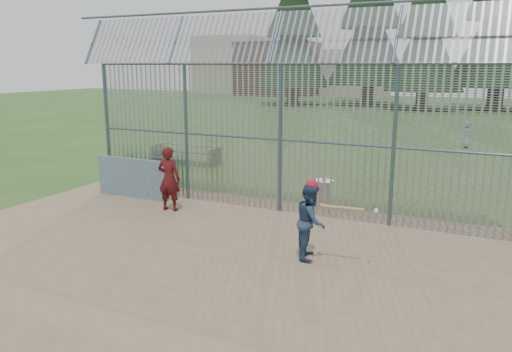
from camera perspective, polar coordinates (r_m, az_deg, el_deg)
The scene contains 11 objects.
ground at distance 10.91m, azimuth -4.60°, elevation -8.75°, with size 120.00×120.00×0.00m, color #2D511E.
dirt_infield at distance 10.51m, azimuth -5.99°, elevation -9.57°, with size 14.00×10.00×0.02m, color #756047.
dugout_wall at distance 15.57m, azimuth -13.97°, elevation -0.21°, with size 2.50×0.12×1.20m, color #38566B.
batter at distance 10.39m, azimuth 6.30°, elevation -5.15°, with size 0.77×0.60×1.58m, color navy.
onlooker at distance 13.88m, azimuth -9.92°, elevation -0.31°, with size 0.65×0.43×1.79m, color maroon.
bg_kid_standing at distance 26.53m, azimuth 22.85°, elevation 4.44°, with size 0.66×0.43×1.34m, color slate.
batting_gear at distance 10.12m, azimuth 7.26°, elevation -1.63°, with size 1.54×0.39×0.53m.
trash_can at distance 14.43m, azimuth 7.70°, elevation -1.92°, with size 0.56×0.56×0.82m.
bleacher at distance 20.85m, azimuth -8.05°, elevation 2.62°, with size 3.00×0.95×0.72m.
backstop_fence at distance 12.75m, azimuth 10.21°, elevation 5.15°, with size 20.09×0.81×5.30m.
distant_buildings at distance 71.15m, azimuth 2.19°, elevation 12.23°, with size 26.50×10.50×8.00m.
Camera 1 is at (5.16, -8.76, 3.95)m, focal length 35.00 mm.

